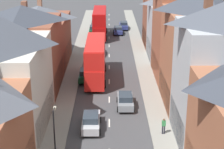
{
  "coord_description": "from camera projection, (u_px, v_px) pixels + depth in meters",
  "views": [
    {
      "loc": [
        0.01,
        -10.46,
        17.58
      ],
      "look_at": [
        0.34,
        31.13,
        2.74
      ],
      "focal_mm": 60.0,
      "sensor_mm": 36.0,
      "label": 1
    }
  ],
  "objects": [
    {
      "name": "terrace_row_right",
      "position": [
        218.0,
        69.0,
        35.06
      ],
      "size": [
        8.0,
        70.06,
        14.66
      ],
      "color": "brown",
      "rests_on": "ground"
    },
    {
      "name": "double_decker_bus_mid_street",
      "position": [
        95.0,
        59.0,
        49.53
      ],
      "size": [
        2.74,
        10.8,
        5.3
      ],
      "color": "red",
      "rests_on": "ground"
    },
    {
      "name": "car_far_grey",
      "position": [
        91.0,
        121.0,
        36.9
      ],
      "size": [
        1.9,
        4.35,
        1.66
      ],
      "color": "#B7BABF",
      "rests_on": "ground"
    },
    {
      "name": "double_decker_bus_lead",
      "position": [
        100.0,
        23.0,
        72.04
      ],
      "size": [
        2.74,
        10.8,
        5.3
      ],
      "color": "#B70F0F",
      "rests_on": "ground"
    },
    {
      "name": "car_parked_left_b",
      "position": [
        118.0,
        30.0,
        74.78
      ],
      "size": [
        1.9,
        3.84,
        1.6
      ],
      "color": "navy",
      "rests_on": "ground"
    },
    {
      "name": "car_mid_white",
      "position": [
        94.0,
        30.0,
        75.05
      ],
      "size": [
        1.9,
        4.41,
        1.7
      ],
      "color": "#144728",
      "rests_on": "ground"
    },
    {
      "name": "car_near_blue",
      "position": [
        86.0,
        75.0,
        49.6
      ],
      "size": [
        1.9,
        3.84,
        1.67
      ],
      "color": "#144728",
      "rests_on": "ground"
    },
    {
      "name": "pedestrian_mid_right",
      "position": [
        164.0,
        125.0,
        35.65
      ],
      "size": [
        0.36,
        0.22,
        1.61
      ],
      "color": "#23232D",
      "rests_on": "pavement_right"
    },
    {
      "name": "car_near_silver",
      "position": [
        125.0,
        100.0,
        41.78
      ],
      "size": [
        1.9,
        4.24,
        1.63
      ],
      "color": "gray",
      "rests_on": "ground"
    },
    {
      "name": "pavement_right",
      "position": [
        146.0,
        76.0,
        51.57
      ],
      "size": [
        2.2,
        104.0,
        0.14
      ],
      "primitive_type": "cube",
      "color": "gray",
      "rests_on": "ground"
    },
    {
      "name": "car_parked_right_a",
      "position": [
        124.0,
        25.0,
        79.06
      ],
      "size": [
        1.9,
        4.44,
        1.65
      ],
      "color": "navy",
      "rests_on": "ground"
    },
    {
      "name": "street_lamp",
      "position": [
        55.0,
        136.0,
        29.14
      ],
      "size": [
        0.2,
        1.12,
        5.5
      ],
      "color": "black",
      "rests_on": "ground"
    },
    {
      "name": "centre_line_dashes",
      "position": [
        109.0,
        82.0,
        49.67
      ],
      "size": [
        0.14,
        97.8,
        0.01
      ],
      "color": "silver",
      "rests_on": "ground"
    },
    {
      "name": "pavement_left",
      "position": [
        72.0,
        76.0,
        51.49
      ],
      "size": [
        2.2,
        104.0,
        0.14
      ],
      "primitive_type": "cube",
      "color": "gray",
      "rests_on": "ground"
    },
    {
      "name": "car_mid_black",
      "position": [
        98.0,
        50.0,
        61.27
      ],
      "size": [
        1.9,
        4.1,
        1.67
      ],
      "color": "black",
      "rests_on": "ground"
    }
  ]
}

